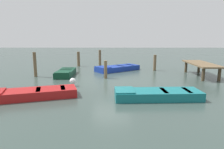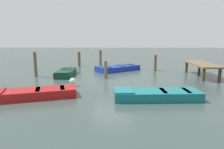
% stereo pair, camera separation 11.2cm
% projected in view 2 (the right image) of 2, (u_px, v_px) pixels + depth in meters
% --- Properties ---
extents(ground_plane, '(80.00, 80.00, 0.00)m').
position_uv_depth(ground_plane, '(112.00, 80.00, 13.56)').
color(ground_plane, '#33423D').
extents(dock_segment, '(4.11, 1.53, 0.95)m').
position_uv_depth(dock_segment, '(202.00, 65.00, 14.59)').
color(dock_segment, brown).
rests_on(dock_segment, ground_plane).
extents(rowboat_dark_green, '(2.96, 1.17, 0.46)m').
position_uv_depth(rowboat_dark_green, '(66.00, 73.00, 14.96)').
color(rowboat_dark_green, '#0C3823').
rests_on(rowboat_dark_green, ground_plane).
extents(rowboat_teal, '(1.45, 3.96, 0.46)m').
position_uv_depth(rowboat_teal, '(156.00, 94.00, 9.34)').
color(rowboat_teal, '#14666B').
rests_on(rowboat_teal, ground_plane).
extents(rowboat_blue, '(3.33, 3.89, 0.46)m').
position_uv_depth(rowboat_blue, '(118.00, 68.00, 17.11)').
color(rowboat_blue, navy).
rests_on(rowboat_blue, ground_plane).
extents(rowboat_red, '(2.37, 4.27, 0.46)m').
position_uv_depth(rowboat_red, '(30.00, 93.00, 9.49)').
color(rowboat_red, maroon).
rests_on(rowboat_red, ground_plane).
extents(mooring_piling_near_right, '(0.22, 0.22, 1.76)m').
position_uv_depth(mooring_piling_near_right, '(35.00, 64.00, 14.46)').
color(mooring_piling_near_right, brown).
rests_on(mooring_piling_near_right, ground_plane).
extents(mooring_piling_far_right, '(0.24, 0.24, 1.32)m').
position_uv_depth(mooring_piling_far_right, '(155.00, 63.00, 17.11)').
color(mooring_piling_far_right, brown).
rests_on(mooring_piling_far_right, ground_plane).
extents(mooring_piling_mid_right, '(0.27, 0.27, 1.40)m').
position_uv_depth(mooring_piling_mid_right, '(79.00, 59.00, 19.66)').
color(mooring_piling_mid_right, brown).
rests_on(mooring_piling_mid_right, ground_plane).
extents(mooring_piling_center, '(0.22, 0.22, 1.22)m').
position_uv_depth(mooring_piling_center, '(106.00, 70.00, 13.92)').
color(mooring_piling_center, brown).
rests_on(mooring_piling_center, ground_plane).
extents(mooring_piling_mid_left, '(0.24, 0.24, 1.58)m').
position_uv_depth(mooring_piling_mid_left, '(100.00, 58.00, 19.40)').
color(mooring_piling_mid_left, brown).
rests_on(mooring_piling_mid_left, ground_plane).
extents(marker_buoy, '(0.36, 0.36, 0.48)m').
position_uv_depth(marker_buoy, '(73.00, 81.00, 11.76)').
color(marker_buoy, '#262626').
rests_on(marker_buoy, ground_plane).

